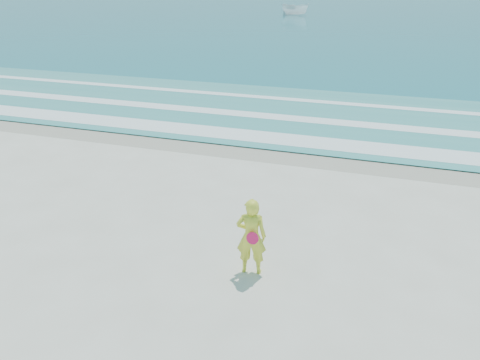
% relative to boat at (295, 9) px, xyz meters
% --- Properties ---
extents(ground, '(400.00, 400.00, 0.00)m').
position_rel_boat_xyz_m(ground, '(10.56, -65.24, -0.89)').
color(ground, silver).
rests_on(ground, ground).
extents(wet_sand, '(400.00, 2.40, 0.00)m').
position_rel_boat_xyz_m(wet_sand, '(10.56, -56.24, -0.89)').
color(wet_sand, '#B2A893').
rests_on(wet_sand, ground).
extents(ocean, '(400.00, 190.00, 0.04)m').
position_rel_boat_xyz_m(ocean, '(10.56, 39.76, -0.87)').
color(ocean, '#19727F').
rests_on(ocean, ground).
extents(shallow, '(400.00, 10.00, 0.01)m').
position_rel_boat_xyz_m(shallow, '(10.56, -51.24, -0.85)').
color(shallow, '#59B7AD').
rests_on(shallow, ocean).
extents(foam_near, '(400.00, 1.40, 0.01)m').
position_rel_boat_xyz_m(foam_near, '(10.56, -54.94, -0.84)').
color(foam_near, white).
rests_on(foam_near, shallow).
extents(foam_mid, '(400.00, 0.90, 0.01)m').
position_rel_boat_xyz_m(foam_mid, '(10.56, -52.04, -0.84)').
color(foam_mid, white).
rests_on(foam_mid, shallow).
extents(foam_far, '(400.00, 0.60, 0.01)m').
position_rel_boat_xyz_m(foam_far, '(10.56, -48.74, -0.84)').
color(foam_far, white).
rests_on(foam_far, shallow).
extents(boat, '(4.70, 2.73, 1.71)m').
position_rel_boat_xyz_m(boat, '(0.00, 0.00, 0.00)').
color(boat, white).
rests_on(boat, ocean).
extents(woman, '(0.72, 0.54, 1.80)m').
position_rel_boat_xyz_m(woman, '(12.21, -63.79, 0.01)').
color(woman, yellow).
rests_on(woman, ground).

